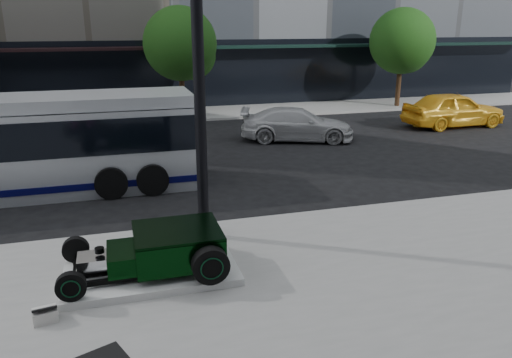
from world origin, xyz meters
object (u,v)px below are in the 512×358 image
object	(u,v)px
hot_rod	(167,248)
white_sedan	(297,124)
lamppost	(199,68)
yellow_taxi	(453,109)

from	to	relation	value
hot_rod	white_sedan	distance (m)	12.98
lamppost	yellow_taxi	distance (m)	17.76
lamppost	white_sedan	world-z (taller)	lamppost
hot_rod	white_sedan	bearing A→B (deg)	57.91
hot_rod	yellow_taxi	bearing A→B (deg)	37.17
hot_rod	yellow_taxi	xyz separation A→B (m)	(15.39, 11.67, 0.16)
hot_rod	lamppost	xyz separation A→B (m)	(1.05, 1.69, 3.36)
lamppost	yellow_taxi	xyz separation A→B (m)	(14.34, 9.98, -3.19)
hot_rod	yellow_taxi	world-z (taller)	yellow_taxi
white_sedan	yellow_taxi	size ratio (longest dim) A/B	0.97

